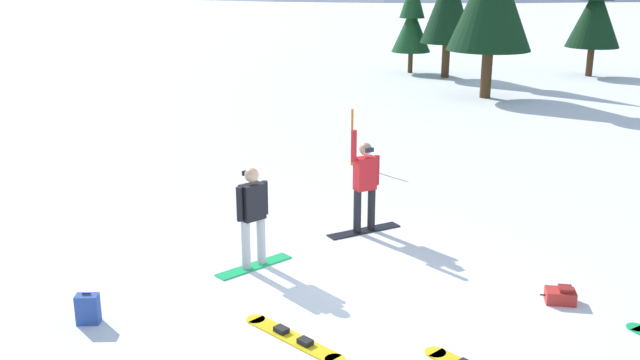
% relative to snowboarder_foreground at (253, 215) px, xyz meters
% --- Properties ---
extents(ground_plane, '(800.00, 800.00, 0.00)m').
position_rel_snowboarder_foreground_xyz_m(ground_plane, '(1.67, -0.67, -0.94)').
color(ground_plane, white).
extents(snowboarder_foreground, '(1.15, 1.28, 1.76)m').
position_rel_snowboarder_foreground_xyz_m(snowboarder_foreground, '(0.00, 0.00, 0.00)').
color(snowboarder_foreground, '#19B259').
rests_on(snowboarder_foreground, ground_plane).
extents(snowboarder_midground, '(1.39, 1.13, 2.04)m').
position_rel_snowboarder_foreground_xyz_m(snowboarder_midground, '(1.73, 1.96, 0.03)').
color(snowboarder_midground, black).
rests_on(snowboarder_midground, ground_plane).
extents(loose_snowboard_far_spare, '(1.66, 1.33, 0.09)m').
position_rel_snowboarder_foreground_xyz_m(loose_snowboard_far_spare, '(1.09, -2.34, -0.92)').
color(loose_snowboard_far_spare, yellow).
rests_on(loose_snowboard_far_spare, ground_plane).
extents(backpack_blue, '(0.35, 0.30, 0.47)m').
position_rel_snowboarder_foreground_xyz_m(backpack_blue, '(-1.92, -2.27, -0.72)').
color(backpack_blue, '#2D4C9E').
rests_on(backpack_blue, ground_plane).
extents(backpack_red, '(0.52, 0.33, 0.26)m').
position_rel_snowboarder_foreground_xyz_m(backpack_red, '(4.95, -0.67, -0.83)').
color(backpack_red, red).
rests_on(backpack_red, ground_plane).
extents(trail_marker_pole, '(0.06, 0.06, 1.47)m').
position_rel_snowboarder_foreground_xyz_m(trail_marker_pole, '(1.05, 6.72, -0.20)').
color(trail_marker_pole, orange).
rests_on(trail_marker_pole, ground_plane).
extents(pine_tree_leaning, '(2.43, 2.43, 6.09)m').
position_rel_snowboarder_foreground_xyz_m(pine_tree_leaning, '(10.59, 23.73, 2.38)').
color(pine_tree_leaning, '#472D19').
rests_on(pine_tree_leaning, ground_plane).
extents(pine_tree_young, '(1.85, 1.85, 4.56)m').
position_rel_snowboarder_foreground_xyz_m(pine_tree_young, '(2.28, 23.68, 1.55)').
color(pine_tree_young, '#472D19').
rests_on(pine_tree_young, ground_plane).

